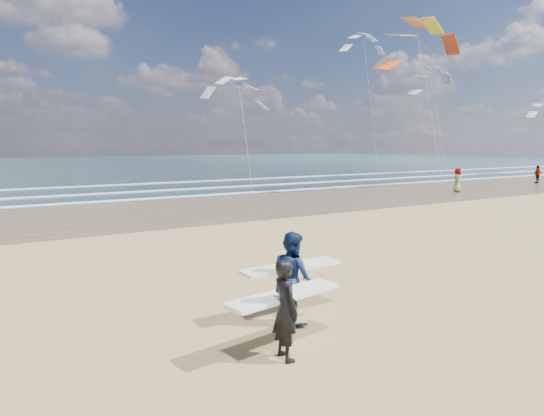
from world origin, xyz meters
TOP-DOWN VIEW (x-y plane):
  - wet_sand_strip at (20.00, 18.00)m, footprint 220.00×12.00m
  - ocean at (20.00, 72.00)m, footprint 220.00×100.00m
  - foam_breakers at (20.00, 28.10)m, footprint 220.00×11.70m
  - surfer_near at (0.43, -0.41)m, footprint 2.26×1.10m
  - surfer_far at (1.43, 0.88)m, footprint 2.21×1.08m
  - beachgoer_0 at (25.53, 15.68)m, footprint 0.98×0.98m
  - beachgoer_1 at (37.98, 17.07)m, footprint 0.93×0.43m
  - kite_0 at (22.96, 16.85)m, footprint 7.87×4.97m
  - kite_1 at (13.55, 25.47)m, footprint 5.53×4.71m
  - kite_2 at (37.49, 27.99)m, footprint 6.28×4.79m
  - kite_5 at (32.03, 32.05)m, footprint 5.71×4.73m

SIDE VIEW (x-z plane):
  - wet_sand_strip at x=20.00m, z-range 0.00..0.01m
  - ocean at x=20.00m, z-range 0.00..0.02m
  - foam_breakers at x=20.00m, z-range 0.02..0.08m
  - beachgoer_1 at x=37.98m, z-range 0.00..1.54m
  - surfer_near at x=0.43m, z-range 0.02..1.68m
  - beachgoer_0 at x=25.53m, z-range 0.00..1.72m
  - surfer_far at x=1.43m, z-range 0.01..1.80m
  - kite_1 at x=13.55m, z-range 0.44..9.89m
  - kite_2 at x=37.49m, z-range 0.81..13.31m
  - kite_0 at x=22.96m, z-range 1.54..14.91m
  - kite_5 at x=32.03m, z-range 0.65..16.76m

